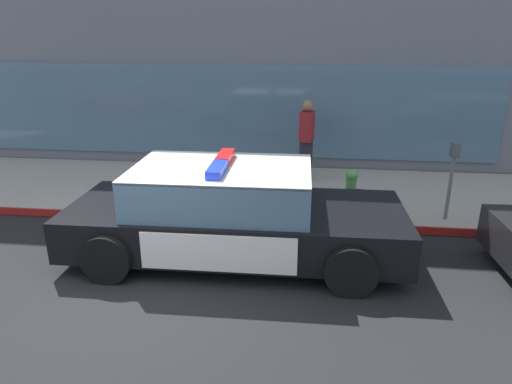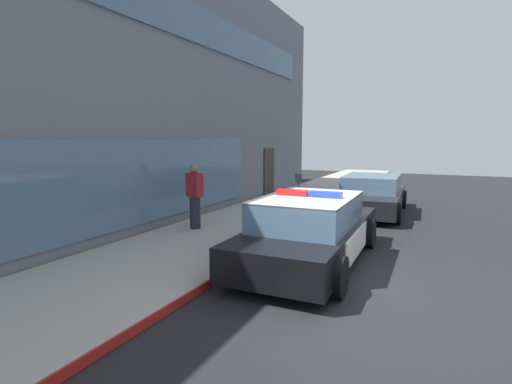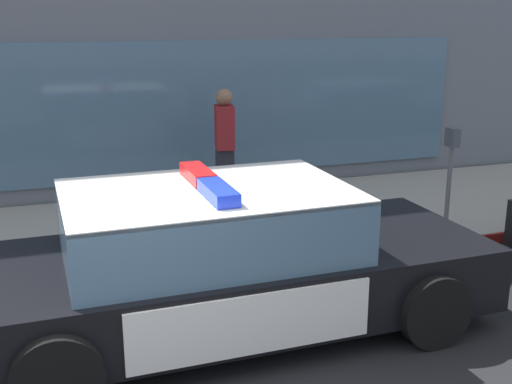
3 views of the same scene
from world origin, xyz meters
TOP-DOWN VIEW (x-y plane):
  - sidewalk at (0.00, 4.02)m, footprint 48.00×3.25m
  - curb_red_paint at (0.00, 2.38)m, footprint 28.80×0.04m
  - police_cruiser at (1.20, 1.29)m, footprint 4.88×2.14m
  - fire_hydrant at (3.07, 3.11)m, footprint 0.34×0.39m
  - pedestrian_on_sidewalk at (2.22, 4.77)m, footprint 0.33×0.44m
  - parking_meter at (4.65, 2.75)m, footprint 0.12×0.18m

SIDE VIEW (x-z plane):
  - sidewalk at x=0.00m, z-range 0.00..0.15m
  - curb_red_paint at x=0.00m, z-range 0.01..0.14m
  - fire_hydrant at x=3.07m, z-range 0.14..0.86m
  - police_cruiser at x=1.20m, z-range -0.07..1.43m
  - pedestrian_on_sidewalk at x=2.22m, z-range 0.16..1.87m
  - parking_meter at x=4.65m, z-range 0.41..1.75m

